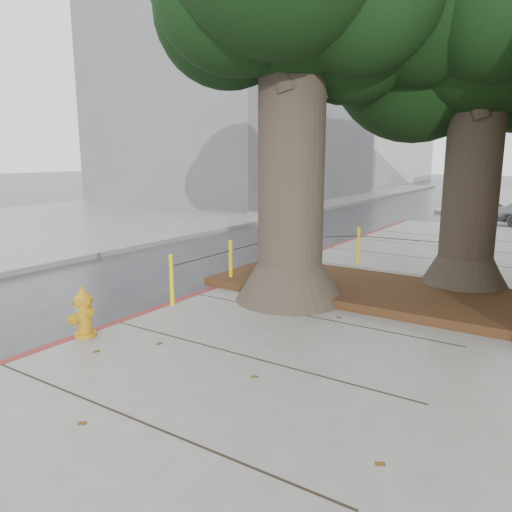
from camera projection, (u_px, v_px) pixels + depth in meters
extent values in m
plane|color=#28282B|center=(214.00, 357.00, 7.13)|extent=(140.00, 140.00, 0.00)
cube|color=slate|center=(109.00, 216.00, 22.86)|extent=(14.00, 60.00, 0.15)
cube|color=maroon|center=(213.00, 292.00, 10.24)|extent=(0.14, 26.00, 0.16)
cube|color=black|center=(373.00, 290.00, 9.78)|extent=(6.40, 2.60, 0.16)
cube|color=slate|center=(241.00, 104.00, 32.01)|extent=(12.00, 16.00, 12.00)
cube|color=silver|center=(353.00, 109.00, 51.58)|extent=(12.00, 18.00, 15.00)
cone|color=#4C3F33|center=(290.00, 281.00, 9.40)|extent=(2.04, 2.04, 0.70)
cylinder|color=#4C3F33|center=(291.00, 172.00, 8.99)|extent=(1.20, 1.20, 4.22)
cone|color=#4C3F33|center=(464.00, 273.00, 10.03)|extent=(1.77, 1.77, 0.70)
cylinder|color=#4C3F33|center=(472.00, 182.00, 9.66)|extent=(1.04, 1.04, 3.84)
sphere|color=black|center=(486.00, 10.00, 9.04)|extent=(3.80, 3.80, 3.80)
cylinder|color=yellow|center=(172.00, 281.00, 9.02)|extent=(0.08, 0.08, 0.90)
sphere|color=yellow|center=(171.00, 257.00, 8.93)|extent=(0.09, 0.09, 0.09)
cylinder|color=yellow|center=(231.00, 263.00, 10.49)|extent=(0.08, 0.08, 0.90)
sphere|color=yellow|center=(231.00, 242.00, 10.40)|extent=(0.09, 0.09, 0.09)
cylinder|color=yellow|center=(275.00, 250.00, 11.96)|extent=(0.08, 0.08, 0.90)
sphere|color=yellow|center=(275.00, 231.00, 11.87)|extent=(0.09, 0.09, 0.09)
cylinder|color=yellow|center=(358.00, 247.00, 12.37)|extent=(0.08, 0.08, 0.90)
sphere|color=yellow|center=(359.00, 229.00, 12.28)|extent=(0.09, 0.09, 0.09)
cylinder|color=yellow|center=(453.00, 255.00, 11.34)|extent=(0.08, 0.08, 0.90)
sphere|color=yellow|center=(454.00, 236.00, 11.25)|extent=(0.09, 0.09, 0.09)
cylinder|color=black|center=(203.00, 258.00, 9.70)|extent=(0.02, 1.80, 0.02)
cylinder|color=black|center=(254.00, 244.00, 11.17)|extent=(0.02, 1.80, 0.02)
cylinder|color=black|center=(318.00, 237.00, 12.11)|extent=(1.51, 1.51, 0.02)
cylinder|color=black|center=(404.00, 240.00, 11.80)|extent=(2.20, 0.22, 0.02)
cylinder|color=orange|center=(86.00, 334.00, 7.54)|extent=(0.38, 0.38, 0.06)
cylinder|color=orange|center=(84.00, 317.00, 7.49)|extent=(0.26, 0.26, 0.51)
cylinder|color=orange|center=(83.00, 300.00, 7.44)|extent=(0.34, 0.34, 0.07)
cone|color=orange|center=(83.00, 294.00, 7.42)|extent=(0.32, 0.32, 0.14)
cylinder|color=orange|center=(82.00, 288.00, 7.40)|extent=(0.07, 0.07, 0.05)
cylinder|color=orange|center=(80.00, 307.00, 7.55)|extent=(0.16, 0.11, 0.09)
cylinder|color=orange|center=(88.00, 311.00, 7.38)|extent=(0.16, 0.11, 0.09)
cylinder|color=orange|center=(77.00, 319.00, 7.40)|extent=(0.15, 0.16, 0.13)
cube|color=#5999D8|center=(77.00, 309.00, 7.38)|extent=(0.07, 0.02, 0.07)
imported|color=black|center=(242.00, 195.00, 28.36)|extent=(1.92, 4.07, 1.15)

